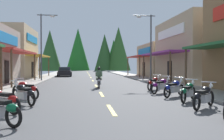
{
  "coord_description": "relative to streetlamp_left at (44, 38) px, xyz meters",
  "views": [
    {
      "loc": [
        -1.08,
        -0.99,
        1.74
      ],
      "look_at": [
        3.1,
        34.31,
        0.97
      ],
      "focal_mm": 39.7,
      "sensor_mm": 36.0,
      "label": 1
    }
  ],
  "objects": [
    {
      "name": "sidewalk_right",
      "position": [
        11.39,
        3.85,
        -4.41
      ],
      "size": [
        2.74,
        88.42,
        0.12
      ],
      "primitive_type": "cube",
      "color": "#9E9991",
      "rests_on": "ground"
    },
    {
      "name": "parked_car_curbside",
      "position": [
        1.31,
        11.22,
        -3.78
      ],
      "size": [
        2.17,
        4.36,
        1.4
      ],
      "rotation": [
        0.0,
        0.0,
        1.6
      ],
      "color": "black",
      "rests_on": "ground"
    },
    {
      "name": "motorcycle_parked_left_4",
      "position": [
        1.08,
        -13.37,
        -3.98
      ],
      "size": [
        1.68,
        1.48,
        1.04
      ],
      "rotation": [
        0.0,
        0.0,
        2.42
      ],
      "color": "black",
      "rests_on": "ground"
    },
    {
      "name": "streetlamp_left",
      "position": [
        0.0,
        0.0,
        0.0
      ],
      "size": [
        2.09,
        0.3,
        6.98
      ],
      "color": "#474C51",
      "rests_on": "ground"
    },
    {
      "name": "sidewalk_left",
      "position": [
        -1.26,
        3.85,
        -4.41
      ],
      "size": [
        2.74,
        88.42,
        0.12
      ],
      "primitive_type": "cube",
      "color": "#9E9991",
      "rests_on": "ground"
    },
    {
      "name": "centerline_dashes",
      "position": [
        5.07,
        9.06,
        -4.46
      ],
      "size": [
        0.16,
        66.59,
        0.01
      ],
      "color": "#E0C64C",
      "rests_on": "ground"
    },
    {
      "name": "ground",
      "position": [
        5.07,
        3.85,
        -4.52
      ],
      "size": [
        9.91,
        88.42,
        0.1
      ],
      "primitive_type": "cube",
      "color": "#4C4C4F"
    },
    {
      "name": "storefront_left_far",
      "position": [
        -5.82,
        7.28,
        -1.2
      ],
      "size": [
        8.25,
        9.07,
        6.55
      ],
      "color": "tan",
      "rests_on": "ground"
    },
    {
      "name": "motorcycle_parked_left_3",
      "position": [
        1.41,
        -15.21,
        -3.98
      ],
      "size": [
        1.42,
        1.73,
        1.04
      ],
      "rotation": [
        0.0,
        0.0,
        2.25
      ],
      "color": "black",
      "rests_on": "ground"
    },
    {
      "name": "motorcycle_parked_right_4",
      "position": [
        8.89,
        -13.49,
        -3.98
      ],
      "size": [
        1.7,
        1.46,
        1.04
      ],
      "rotation": [
        0.0,
        0.0,
        0.7
      ],
      "color": "black",
      "rests_on": "ground"
    },
    {
      "name": "treeline_backdrop",
      "position": [
        6.68,
        48.03,
        1.54
      ],
      "size": [
        26.88,
        11.03,
        13.03
      ],
      "color": "#216823",
      "rests_on": "ground"
    },
    {
      "name": "motorcycle_parked_right_2",
      "position": [
        8.76,
        -17.06,
        -3.98
      ],
      "size": [
        1.64,
        1.52,
        1.04
      ],
      "rotation": [
        0.0,
        0.0,
        0.75
      ],
      "color": "black",
      "rests_on": "ground"
    },
    {
      "name": "streetlamp_right",
      "position": [
        10.12,
        -3.42,
        -0.28
      ],
      "size": [
        2.09,
        0.3,
        6.47
      ],
      "color": "#474C51",
      "rests_on": "ground"
    },
    {
      "name": "motorcycle_parked_right_6",
      "position": [
        8.85,
        -9.8,
        -3.98
      ],
      "size": [
        1.43,
        1.72,
        1.04
      ],
      "rotation": [
        0.0,
        0.0,
        0.89
      ],
      "color": "black",
      "rests_on": "ground"
    },
    {
      "name": "rider_cruising_lead",
      "position": [
        5.2,
        -7.77,
        -3.81
      ],
      "size": [
        0.6,
        2.14,
        1.57
      ],
      "rotation": [
        0.0,
        0.0,
        1.51
      ],
      "color": "black",
      "rests_on": "ground"
    },
    {
      "name": "storefront_right_far",
      "position": [
        17.04,
        8.53,
        -2.12
      ],
      "size": [
        10.44,
        9.5,
        4.68
      ],
      "color": "tan",
      "rests_on": "ground"
    },
    {
      "name": "motorcycle_parked_right_3",
      "position": [
        8.92,
        -15.23,
        -3.98
      ],
      "size": [
        1.46,
        1.7,
        1.04
      ],
      "rotation": [
        0.0,
        0.0,
        0.87
      ],
      "color": "black",
      "rests_on": "ground"
    },
    {
      "name": "storefront_right_middle",
      "position": [
        16.5,
        -2.15,
        -1.28
      ],
      "size": [
        9.33,
        10.38,
        6.39
      ],
      "color": "tan",
      "rests_on": "ground"
    },
    {
      "name": "motorcycle_parked_left_2",
      "position": [
        1.04,
        -17.11,
        -3.98
      ],
      "size": [
        1.8,
        1.32,
        1.04
      ],
      "rotation": [
        0.0,
        0.0,
        2.53
      ],
      "color": "black",
      "rests_on": "ground"
    },
    {
      "name": "motorcycle_parked_right_5",
      "position": [
        8.72,
        -11.81,
        -3.98
      ],
      "size": [
        1.74,
        1.41,
        1.04
      ],
      "rotation": [
        0.0,
        0.0,
        0.67
      ],
      "color": "black",
      "rests_on": "ground"
    }
  ]
}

